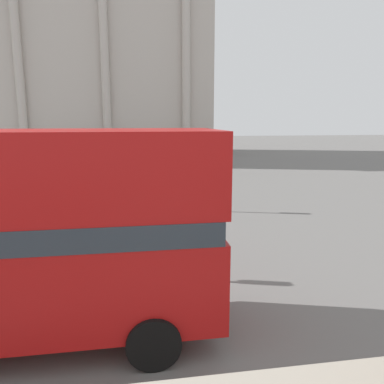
{
  "coord_description": "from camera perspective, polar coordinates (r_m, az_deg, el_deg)",
  "views": [
    {
      "loc": [
        -0.59,
        -1.9,
        4.5
      ],
      "look_at": [
        2.24,
        15.87,
        1.0
      ],
      "focal_mm": 35.0,
      "sensor_mm": 36.0,
      "label": 1
    }
  ],
  "objects": [
    {
      "name": "plaza_building_left",
      "position": [
        51.09,
        -17.81,
        19.44
      ],
      "size": [
        33.28,
        15.39,
        24.88
      ],
      "color": "#BCB2A8",
      "rests_on": "ground_plane"
    },
    {
      "name": "traffic_light_near",
      "position": [
        11.41,
        -20.18,
        -0.38
      ],
      "size": [
        0.42,
        0.24,
        3.63
      ],
      "color": "black",
      "rests_on": "ground_plane"
    },
    {
      "name": "traffic_light_mid",
      "position": [
        18.44,
        -0.78,
        3.66
      ],
      "size": [
        0.42,
        0.24,
        3.25
      ],
      "color": "black",
      "rests_on": "ground_plane"
    },
    {
      "name": "car_white",
      "position": [
        26.6,
        -18.9,
        2.19
      ],
      "size": [
        4.2,
        1.93,
        1.35
      ],
      "rotation": [
        0.0,
        0.0,
        5.0
      ],
      "color": "black",
      "rests_on": "ground_plane"
    },
    {
      "name": "car_maroon",
      "position": [
        29.91,
        -17.65,
        3.18
      ],
      "size": [
        4.2,
        1.93,
        1.35
      ],
      "rotation": [
        0.0,
        0.0,
        2.48
      ],
      "color": "black",
      "rests_on": "ground_plane"
    },
    {
      "name": "pedestrian_yellow",
      "position": [
        34.32,
        -2.52,
        5.22
      ],
      "size": [
        0.32,
        0.32,
        1.81
      ],
      "rotation": [
        0.0,
        0.0,
        0.81
      ],
      "color": "#282B33",
      "rests_on": "ground_plane"
    },
    {
      "name": "pedestrian_blue",
      "position": [
        23.41,
        -19.5,
        1.91
      ],
      "size": [
        0.32,
        0.32,
        1.82
      ],
      "rotation": [
        0.0,
        0.0,
        2.15
      ],
      "color": "#282B33",
      "rests_on": "ground_plane"
    },
    {
      "name": "pedestrian_olive",
      "position": [
        26.34,
        -27.2,
        2.12
      ],
      "size": [
        0.32,
        0.32,
        1.71
      ],
      "rotation": [
        0.0,
        0.0,
        5.78
      ],
      "color": "#282B33",
      "rests_on": "ground_plane"
    }
  ]
}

